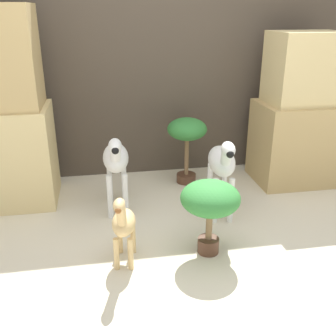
# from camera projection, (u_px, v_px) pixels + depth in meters

# --- Properties ---
(ground_plane) EXTENTS (14.00, 14.00, 0.00)m
(ground_plane) POSITION_uv_depth(u_px,v_px,m) (192.00, 271.00, 2.39)
(ground_plane) COLOR beige
(wall_back) EXTENTS (6.40, 0.08, 2.20)m
(wall_back) POSITION_uv_depth(u_px,v_px,m) (152.00, 55.00, 3.50)
(wall_back) COLOR #473D33
(wall_back) RESTS_ON ground_plane
(rock_pillar_left) EXTENTS (0.71, 0.55, 1.52)m
(rock_pillar_left) POSITION_uv_depth(u_px,v_px,m) (2.00, 116.00, 3.01)
(rock_pillar_left) COLOR #DBC184
(rock_pillar_left) RESTS_ON ground_plane
(rock_pillar_right) EXTENTS (0.71, 0.55, 1.32)m
(rock_pillar_right) POSITION_uv_depth(u_px,v_px,m) (299.00, 117.00, 3.46)
(rock_pillar_right) COLOR tan
(rock_pillar_right) RESTS_ON ground_plane
(zebra_right) EXTENTS (0.25, 0.54, 0.65)m
(zebra_right) POSITION_uv_depth(u_px,v_px,m) (222.00, 164.00, 2.90)
(zebra_right) COLOR white
(zebra_right) RESTS_ON ground_plane
(zebra_left) EXTENTS (0.21, 0.54, 0.65)m
(zebra_left) POSITION_uv_depth(u_px,v_px,m) (116.00, 160.00, 2.97)
(zebra_left) COLOR white
(zebra_left) RESTS_ON ground_plane
(giraffe_figurine) EXTENTS (0.19, 0.37, 0.51)m
(giraffe_figurine) POSITION_uv_depth(u_px,v_px,m) (123.00, 224.00, 2.37)
(giraffe_figurine) COLOR tan
(giraffe_figurine) RESTS_ON ground_plane
(potted_palm_front) EXTENTS (0.35, 0.35, 0.60)m
(potted_palm_front) POSITION_uv_depth(u_px,v_px,m) (187.00, 134.00, 3.46)
(potted_palm_front) COLOR #513323
(potted_palm_front) RESTS_ON ground_plane
(potted_palm_back) EXTENTS (0.38, 0.38, 0.50)m
(potted_palm_back) POSITION_uv_depth(u_px,v_px,m) (210.00, 201.00, 2.45)
(potted_palm_back) COLOR #513323
(potted_palm_back) RESTS_ON ground_plane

